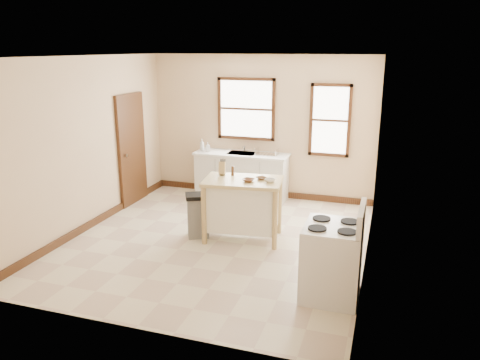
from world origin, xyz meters
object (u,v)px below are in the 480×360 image
(soap_bottle_a, at_px, (202,145))
(bowl_c, at_px, (270,180))
(pepper_grinder, at_px, (233,171))
(knife_block, at_px, (222,169))
(bowl_a, at_px, (248,180))
(bowl_b, at_px, (261,178))
(dish_rack, at_px, (267,152))
(soap_bottle_b, at_px, (208,147))
(kitchen_island, at_px, (243,209))
(trash_bin, at_px, (198,215))
(gas_stove, at_px, (332,251))

(soap_bottle_a, distance_m, bowl_c, 2.71)
(soap_bottle_a, xyz_separation_m, pepper_grinder, (1.24, -1.75, 0.00))
(knife_block, relative_size, bowl_c, 1.24)
(bowl_a, relative_size, bowl_b, 1.21)
(bowl_b, height_order, bowl_c, bowl_c)
(dish_rack, xyz_separation_m, pepper_grinder, (-0.09, -1.81, 0.07))
(soap_bottle_b, distance_m, bowl_c, 2.58)
(knife_block, height_order, bowl_b, knife_block)
(knife_block, bearing_deg, soap_bottle_a, 108.78)
(pepper_grinder, distance_m, bowl_b, 0.50)
(kitchen_island, bearing_deg, knife_block, 150.12)
(soap_bottle_b, distance_m, kitchen_island, 2.36)
(dish_rack, relative_size, knife_block, 2.10)
(bowl_b, bearing_deg, trash_bin, -165.57)
(gas_stove, bearing_deg, knife_block, 141.82)
(dish_rack, height_order, kitchen_island, dish_rack)
(knife_block, height_order, bowl_a, knife_block)
(bowl_b, relative_size, trash_bin, 0.21)
(kitchen_island, xyz_separation_m, gas_stove, (1.55, -1.37, 0.11))
(soap_bottle_a, height_order, trash_bin, soap_bottle_a)
(pepper_grinder, bearing_deg, bowl_c, -15.76)
(soap_bottle_a, height_order, dish_rack, soap_bottle_a)
(trash_bin, bearing_deg, bowl_a, -22.41)
(bowl_b, bearing_deg, knife_block, 174.22)
(trash_bin, bearing_deg, soap_bottle_a, 83.30)
(pepper_grinder, distance_m, trash_bin, 0.90)
(pepper_grinder, height_order, trash_bin, pepper_grinder)
(bowl_c, height_order, gas_stove, gas_stove)
(trash_bin, height_order, gas_stove, gas_stove)
(dish_rack, xyz_separation_m, bowl_b, (0.41, -1.89, 0.01))
(kitchen_island, bearing_deg, bowl_a, -43.11)
(dish_rack, height_order, knife_block, knife_block)
(dish_rack, height_order, bowl_b, dish_rack)
(soap_bottle_a, bearing_deg, bowl_b, -64.92)
(pepper_grinder, bearing_deg, knife_block, -176.01)
(trash_bin, bearing_deg, bowl_b, -12.62)
(soap_bottle_a, height_order, bowl_b, soap_bottle_a)
(kitchen_island, height_order, trash_bin, kitchen_island)
(soap_bottle_a, bearing_deg, dish_rack, -15.93)
(pepper_grinder, bearing_deg, bowl_a, -37.49)
(soap_bottle_a, height_order, bowl_c, soap_bottle_a)
(knife_block, distance_m, trash_bin, 0.84)
(bowl_b, bearing_deg, dish_rack, 102.12)
(dish_rack, distance_m, knife_block, 1.84)
(soap_bottle_a, distance_m, bowl_b, 2.52)
(kitchen_island, xyz_separation_m, bowl_b, (0.27, 0.10, 0.50))
(dish_rack, xyz_separation_m, bowl_a, (0.25, -2.07, 0.02))
(trash_bin, bearing_deg, knife_block, 19.30)
(kitchen_island, bearing_deg, trash_bin, -175.21)
(bowl_c, bearing_deg, bowl_b, 147.27)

